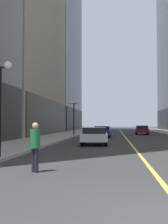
# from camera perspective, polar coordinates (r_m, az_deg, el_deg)

# --- Properties ---
(ground_plane) EXTENTS (200.00, 200.00, 0.00)m
(ground_plane) POSITION_cam_1_polar(r_m,az_deg,el_deg) (39.99, 8.13, -4.67)
(ground_plane) COLOR #38383A
(sidewalk_left) EXTENTS (4.50, 78.00, 0.15)m
(sidewalk_left) POSITION_cam_1_polar(r_m,az_deg,el_deg) (40.56, -3.63, -4.55)
(sidewalk_left) COLOR #ADA8A0
(sidewalk_left) RESTS_ON ground
(lane_centre_stripe) EXTENTS (0.16, 70.00, 0.01)m
(lane_centre_stripe) POSITION_cam_1_polar(r_m,az_deg,el_deg) (39.99, 8.13, -4.67)
(lane_centre_stripe) COLOR #E5D64C
(lane_centre_stripe) RESTS_ON ground
(building_left_far) EXTENTS (10.72, 26.00, 48.58)m
(building_left_far) POSITION_cam_1_polar(r_m,az_deg,el_deg) (70.25, -6.22, 16.39)
(building_left_far) COLOR slate
(building_left_far) RESTS_ON ground
(car_white) EXTENTS (2.11, 4.12, 1.32)m
(car_white) POSITION_cam_1_polar(r_m,az_deg,el_deg) (21.34, 2.15, -4.81)
(car_white) COLOR silver
(car_white) RESTS_ON ground
(car_blue) EXTENTS (2.00, 4.61, 1.32)m
(car_blue) POSITION_cam_1_polar(r_m,az_deg,el_deg) (31.95, 3.82, -3.99)
(car_blue) COLOR navy
(car_blue) RESTS_ON ground
(car_maroon) EXTENTS (2.06, 4.20, 1.32)m
(car_maroon) POSITION_cam_1_polar(r_m,az_deg,el_deg) (41.74, 11.77, -3.56)
(car_maroon) COLOR maroon
(car_maroon) RESTS_ON ground
(pedestrian_in_green_parka) EXTENTS (0.48, 0.48, 1.66)m
(pedestrian_in_green_parka) POSITION_cam_1_polar(r_m,az_deg,el_deg) (9.50, -9.99, -6.33)
(pedestrian_in_green_parka) COLOR black
(pedestrian_in_green_parka) RESTS_ON ground
(street_lamp_left_near) EXTENTS (1.06, 0.36, 4.43)m
(street_lamp_left_near) POSITION_cam_1_polar(r_m,az_deg,el_deg) (13.09, -16.84, 4.88)
(street_lamp_left_near) COLOR black
(street_lamp_left_near) RESTS_ON ground
(street_lamp_left_far) EXTENTS (1.06, 0.36, 4.43)m
(street_lamp_left_far) POSITION_cam_1_polar(r_m,az_deg,el_deg) (35.15, -2.10, 0.30)
(street_lamp_left_far) COLOR black
(street_lamp_left_far) RESTS_ON ground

